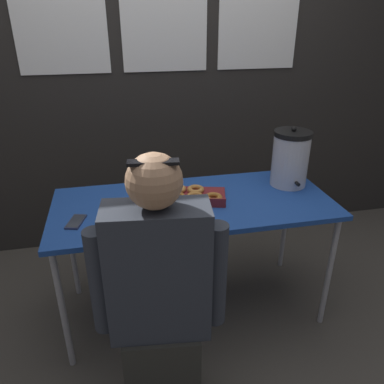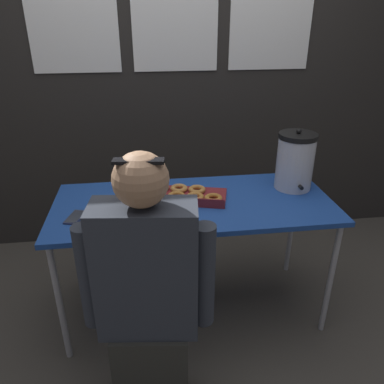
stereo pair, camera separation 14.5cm
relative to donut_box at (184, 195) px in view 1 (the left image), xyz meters
name	(u,v)px [view 1 (the left image)]	position (x,y,z in m)	size (l,w,h in m)	color
ground_plane	(193,306)	(0.04, -0.06, -0.77)	(12.00, 12.00, 0.00)	#4C473F
back_wall	(165,78)	(0.04, 0.92, 0.50)	(6.00, 0.11, 2.55)	#282623
folding_table	(194,209)	(0.04, -0.06, -0.07)	(1.55, 0.67, 0.75)	#1E479E
donut_box	(184,195)	(0.00, 0.00, 0.00)	(0.49, 0.34, 0.05)	maroon
coffee_urn	(290,158)	(0.66, 0.06, 0.15)	(0.22, 0.25, 0.36)	silver
cell_phone	(76,222)	(-0.58, -0.16, -0.01)	(0.10, 0.15, 0.01)	#2D334C
person_seated	(160,302)	(-0.23, -0.66, -0.17)	(0.55, 0.26, 1.27)	#33332D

